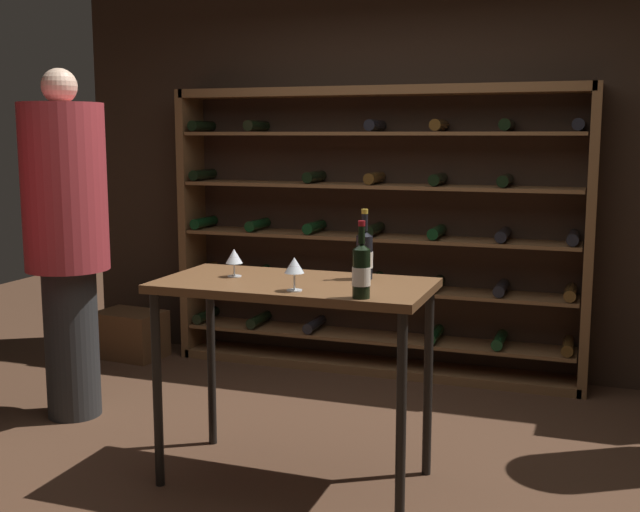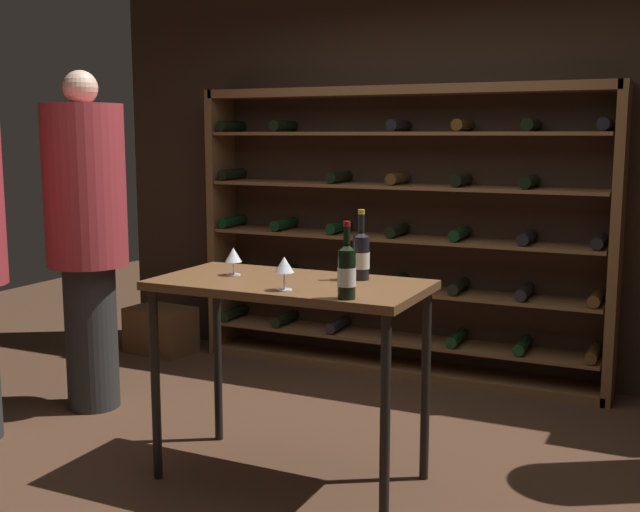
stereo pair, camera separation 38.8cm
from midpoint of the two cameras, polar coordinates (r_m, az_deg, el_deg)
name	(u,v)px [view 2 (the right image)]	position (r m, az deg, el deg)	size (l,w,h in m)	color
ground_plane	(311,475)	(4.01, 2.25, -15.55)	(9.98, 9.98, 0.00)	#472D1E
back_wall	(438,159)	(5.54, 10.50, 6.90)	(5.08, 0.10, 2.97)	#332319
wine_rack	(398,234)	(5.44, 7.65, 1.54)	(2.88, 0.32, 1.97)	brown
tasting_table	(290,304)	(3.71, 0.81, -3.47)	(1.27, 0.65, 0.97)	brown
person_host_in_suit	(87,225)	(4.82, -14.28, 2.13)	(0.48, 0.48, 2.02)	#292929
wine_crate	(161,330)	(6.14, -9.62, -5.29)	(0.48, 0.34, 0.34)	brown
wine_bottle_gold_foil	(347,271)	(3.28, 5.32, -1.11)	(0.08, 0.08, 0.32)	black
wine_bottle_red_label	(361,255)	(3.72, 5.97, 0.05)	(0.08, 0.08, 0.33)	black
wine_glass_stemmed_left	(233,256)	(3.82, -3.38, -0.02)	(0.08, 0.08, 0.13)	silver
wine_glass_stemmed_center	(284,266)	(3.44, 0.62, -0.75)	(0.09, 0.09, 0.15)	silver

